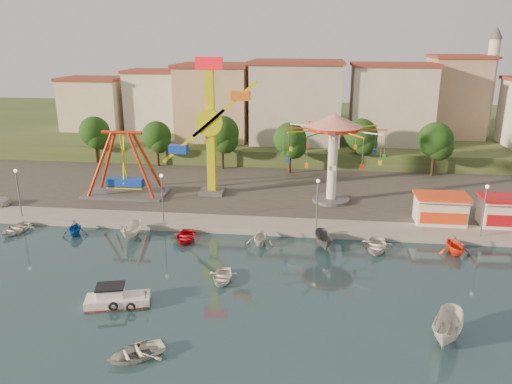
% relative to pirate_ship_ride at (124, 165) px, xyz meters
% --- Properties ---
extents(ground, '(200.00, 200.00, 0.00)m').
position_rel_pirate_ship_ride_xyz_m(ground, '(15.43, -21.73, -4.39)').
color(ground, '#142937').
rests_on(ground, ground).
extents(quay_deck, '(200.00, 100.00, 0.60)m').
position_rel_pirate_ship_ride_xyz_m(quay_deck, '(15.43, 40.27, -4.09)').
color(quay_deck, '#9E998E').
rests_on(quay_deck, ground).
extents(asphalt_pad, '(90.00, 28.00, 0.01)m').
position_rel_pirate_ship_ride_xyz_m(asphalt_pad, '(15.43, 8.27, -3.79)').
color(asphalt_pad, '#4C4944').
rests_on(asphalt_pad, quay_deck).
extents(hill_terrace, '(200.00, 60.00, 3.00)m').
position_rel_pirate_ship_ride_xyz_m(hill_terrace, '(15.43, 45.27, -2.89)').
color(hill_terrace, '#384C26').
rests_on(hill_terrace, ground).
extents(pirate_ship_ride, '(10.00, 5.00, 8.00)m').
position_rel_pirate_ship_ride_xyz_m(pirate_ship_ride, '(0.00, 0.00, 0.00)').
color(pirate_ship_ride, '#59595E').
rests_on(pirate_ship_ride, quay_deck).
extents(kamikaze_tower, '(7.86, 3.10, 16.50)m').
position_rel_pirate_ship_ride_xyz_m(kamikaze_tower, '(10.85, 1.59, 4.03)').
color(kamikaze_tower, '#59595E').
rests_on(kamikaze_tower, quay_deck).
extents(wave_swinger, '(11.60, 11.60, 10.40)m').
position_rel_pirate_ship_ride_xyz_m(wave_swinger, '(25.08, 0.46, 3.80)').
color(wave_swinger, '#59595E').
rests_on(wave_swinger, quay_deck).
extents(booth_left, '(5.40, 3.78, 3.08)m').
position_rel_pirate_ship_ride_xyz_m(booth_left, '(36.27, -5.24, -2.23)').
color(booth_left, white).
rests_on(booth_left, quay_deck).
extents(booth_mid, '(5.40, 3.78, 3.08)m').
position_rel_pirate_ship_ride_xyz_m(booth_mid, '(42.81, -5.24, -2.23)').
color(booth_mid, white).
rests_on(booth_mid, quay_deck).
extents(lamp_post_0, '(0.14, 0.14, 5.00)m').
position_rel_pirate_ship_ride_xyz_m(lamp_post_0, '(-8.57, -8.73, -1.29)').
color(lamp_post_0, '#59595E').
rests_on(lamp_post_0, quay_deck).
extents(lamp_post_1, '(0.14, 0.14, 5.00)m').
position_rel_pirate_ship_ride_xyz_m(lamp_post_1, '(7.43, -8.73, -1.29)').
color(lamp_post_1, '#59595E').
rests_on(lamp_post_1, quay_deck).
extents(lamp_post_2, '(0.14, 0.14, 5.00)m').
position_rel_pirate_ship_ride_xyz_m(lamp_post_2, '(23.43, -8.73, -1.29)').
color(lamp_post_2, '#59595E').
rests_on(lamp_post_2, quay_deck).
extents(lamp_post_3, '(0.14, 0.14, 5.00)m').
position_rel_pirate_ship_ride_xyz_m(lamp_post_3, '(39.43, -8.73, -1.29)').
color(lamp_post_3, '#59595E').
rests_on(lamp_post_3, quay_deck).
extents(tree_0, '(4.60, 4.60, 7.19)m').
position_rel_pirate_ship_ride_xyz_m(tree_0, '(-10.57, 15.25, 1.08)').
color(tree_0, '#382314').
rests_on(tree_0, quay_deck).
extents(tree_1, '(4.35, 4.35, 6.80)m').
position_rel_pirate_ship_ride_xyz_m(tree_1, '(-0.57, 14.51, 0.81)').
color(tree_1, '#382314').
rests_on(tree_1, quay_deck).
extents(tree_2, '(5.02, 5.02, 7.85)m').
position_rel_pirate_ship_ride_xyz_m(tree_2, '(9.43, 14.08, 1.52)').
color(tree_2, '#382314').
rests_on(tree_2, quay_deck).
extents(tree_3, '(4.68, 4.68, 7.32)m').
position_rel_pirate_ship_ride_xyz_m(tree_3, '(19.43, 12.64, 1.16)').
color(tree_3, '#382314').
rests_on(tree_3, quay_deck).
extents(tree_4, '(4.86, 4.86, 7.60)m').
position_rel_pirate_ship_ride_xyz_m(tree_4, '(29.43, 15.63, 1.35)').
color(tree_4, '#382314').
rests_on(tree_4, quay_deck).
extents(tree_5, '(4.83, 4.83, 7.54)m').
position_rel_pirate_ship_ride_xyz_m(tree_5, '(39.43, 13.81, 1.31)').
color(tree_5, '#382314').
rests_on(tree_5, quay_deck).
extents(building_0, '(9.26, 9.53, 11.87)m').
position_rel_pirate_ship_ride_xyz_m(building_0, '(-17.94, 24.34, 4.54)').
color(building_0, beige).
rests_on(building_0, hill_terrace).
extents(building_1, '(12.33, 9.01, 8.63)m').
position_rel_pirate_ship_ride_xyz_m(building_1, '(-5.89, 29.66, 2.92)').
color(building_1, silver).
rests_on(building_1, hill_terrace).
extents(building_2, '(11.95, 9.28, 11.23)m').
position_rel_pirate_ship_ride_xyz_m(building_2, '(7.25, 30.23, 4.22)').
color(building_2, tan).
rests_on(building_2, hill_terrace).
extents(building_3, '(12.59, 10.50, 9.20)m').
position_rel_pirate_ship_ride_xyz_m(building_3, '(21.04, 27.07, 3.20)').
color(building_3, beige).
rests_on(building_3, hill_terrace).
extents(building_4, '(10.75, 9.23, 9.24)m').
position_rel_pirate_ship_ride_xyz_m(building_4, '(34.50, 30.48, 3.22)').
color(building_4, beige).
rests_on(building_4, hill_terrace).
extents(building_5, '(12.77, 10.96, 11.21)m').
position_rel_pirate_ship_ride_xyz_m(building_5, '(47.80, 28.60, 4.21)').
color(building_5, tan).
rests_on(building_5, hill_terrace).
extents(minaret, '(2.80, 2.80, 18.00)m').
position_rel_pirate_ship_ride_xyz_m(minaret, '(51.43, 32.27, 8.15)').
color(minaret, silver).
rests_on(minaret, hill_terrace).
extents(cabin_motorboat, '(5.03, 2.98, 1.66)m').
position_rel_pirate_ship_ride_xyz_m(cabin_motorboat, '(8.63, -24.66, -3.95)').
color(cabin_motorboat, white).
rests_on(cabin_motorboat, ground).
extents(rowboat_a, '(2.57, 3.49, 0.70)m').
position_rel_pirate_ship_ride_xyz_m(rowboat_a, '(15.78, -19.87, -4.04)').
color(rowboat_a, white).
rests_on(rowboat_a, ground).
extents(rowboat_b, '(4.50, 4.30, 0.76)m').
position_rel_pirate_ship_ride_xyz_m(rowboat_b, '(12.34, -30.71, -4.01)').
color(rowboat_b, silver).
rests_on(rowboat_b, ground).
extents(skiff, '(3.45, 5.02, 1.82)m').
position_rel_pirate_ship_ride_xyz_m(skiff, '(32.23, -26.38, -3.49)').
color(skiff, silver).
rests_on(skiff, ground).
extents(moored_boat_0, '(3.26, 4.17, 0.79)m').
position_rel_pirate_ship_ride_xyz_m(moored_boat_0, '(-7.45, -11.93, -4.00)').
color(moored_boat_0, silver).
rests_on(moored_boat_0, ground).
extents(moored_boat_1, '(3.31, 3.58, 1.56)m').
position_rel_pirate_ship_ride_xyz_m(moored_boat_1, '(-0.91, -11.93, -3.62)').
color(moored_boat_1, '#1351A6').
rests_on(moored_boat_1, ground).
extents(moored_boat_2, '(1.50, 3.88, 1.49)m').
position_rel_pirate_ship_ride_xyz_m(moored_boat_2, '(5.14, -11.93, -3.65)').
color(moored_boat_2, silver).
rests_on(moored_boat_2, ground).
extents(moored_boat_3, '(3.04, 4.01, 0.78)m').
position_rel_pirate_ship_ride_xyz_m(moored_boat_3, '(10.57, -11.93, -4.00)').
color(moored_boat_3, red).
rests_on(moored_boat_3, ground).
extents(moored_boat_4, '(2.86, 3.26, 1.63)m').
position_rel_pirate_ship_ride_xyz_m(moored_boat_4, '(18.07, -11.93, -3.58)').
color(moored_boat_4, silver).
rests_on(moored_boat_4, ground).
extents(moored_boat_5, '(2.07, 4.04, 1.49)m').
position_rel_pirate_ship_ride_xyz_m(moored_boat_5, '(24.17, -11.93, -3.65)').
color(moored_boat_5, '#525257').
rests_on(moored_boat_5, ground).
extents(moored_boat_6, '(3.57, 4.51, 0.84)m').
position_rel_pirate_ship_ride_xyz_m(moored_boat_6, '(29.10, -11.93, -3.97)').
color(moored_boat_6, silver).
rests_on(moored_boat_6, ground).
extents(moored_boat_7, '(3.33, 3.71, 1.74)m').
position_rel_pirate_ship_ride_xyz_m(moored_boat_7, '(36.22, -11.93, -3.52)').
color(moored_boat_7, '#FB3A16').
rests_on(moored_boat_7, ground).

